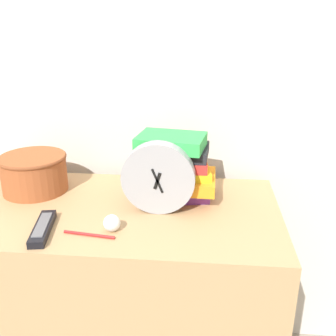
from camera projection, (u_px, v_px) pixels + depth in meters
The scene contains 8 objects.
wall_back at pixel (126, 33), 1.31m from camera, with size 6.00×0.04×2.40m.
desk at pixel (117, 304), 1.30m from camera, with size 1.00×0.52×0.72m.
desk_clock at pixel (158, 178), 1.11m from camera, with size 0.21×0.05×0.21m.
book_stack at pixel (177, 168), 1.21m from camera, with size 0.25×0.19×0.20m.
basket at pixel (34, 172), 1.27m from camera, with size 0.21×0.21×0.12m.
tv_remote at pixel (43, 228), 1.04m from camera, with size 0.07×0.18×0.02m.
crumpled_paper_ball at pixel (112, 223), 1.04m from camera, with size 0.05×0.05×0.05m.
pen at pixel (89, 235), 1.02m from camera, with size 0.14×0.03×0.01m.
Camera 1 is at (0.27, -0.77, 1.25)m, focal length 42.00 mm.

